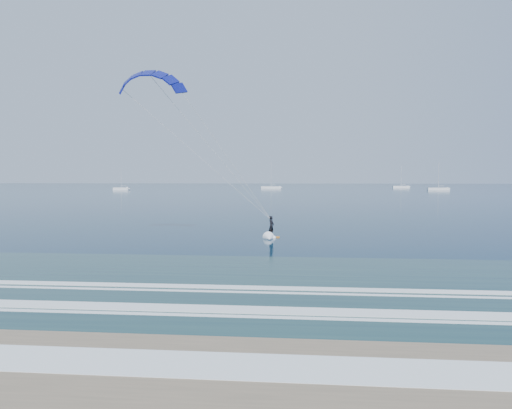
{
  "coord_description": "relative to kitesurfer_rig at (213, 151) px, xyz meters",
  "views": [
    {
      "loc": [
        6.49,
        -13.76,
        5.74
      ],
      "look_at": [
        3.02,
        24.97,
        3.47
      ],
      "focal_mm": 32.0,
      "sensor_mm": 36.0,
      "label": 1
    }
  ],
  "objects": [
    {
      "name": "kitesurfer_rig",
      "position": [
        0.0,
        0.0,
        0.0
      ],
      "size": [
        14.5,
        8.47,
        15.75
      ],
      "color": "#C26A16",
      "rests_on": "ground"
    },
    {
      "name": "ground",
      "position": [
        0.96,
        -26.56,
        -8.14
      ],
      "size": [
        900.0,
        900.0,
        0.0
      ],
      "primitive_type": "plane",
      "color": "#07293D",
      "rests_on": "ground"
    },
    {
      "name": "sailboat_0",
      "position": [
        -74.89,
        167.55,
        -7.47
      ],
      "size": [
        7.26,
        2.4,
        10.17
      ],
      "color": "white",
      "rests_on": "ground"
    },
    {
      "name": "sailboat_3",
      "position": [
        73.08,
        178.6,
        -7.45
      ],
      "size": [
        9.65,
        2.4,
        13.04
      ],
      "color": "white",
      "rests_on": "ground"
    },
    {
      "name": "sailboat_2",
      "position": [
        66.3,
        224.31,
        -7.45
      ],
      "size": [
        9.13,
        2.4,
        12.35
      ],
      "color": "white",
      "rests_on": "ground"
    },
    {
      "name": "sailboat_1",
      "position": [
        -6.24,
        202.16,
        -7.44
      ],
      "size": [
        10.51,
        2.4,
        13.92
      ],
      "color": "white",
      "rests_on": "ground"
    }
  ]
}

